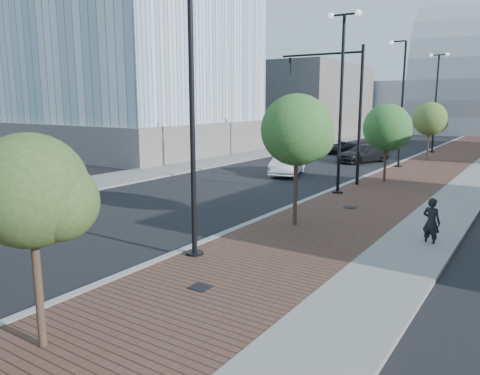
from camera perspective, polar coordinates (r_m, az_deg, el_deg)
The scene contains 21 objects.
sidewalk at distance 41.59m, azimuth 24.92°, elevation 2.93°, with size 7.00×140.00×0.12m, color #4C2D23.
curb at distance 42.24m, azimuth 20.23°, elevation 3.38°, with size 0.30×140.00×0.14m, color gray.
west_sidewalk at distance 46.90m, azimuth 4.58°, elevation 4.63°, with size 4.00×140.00×0.12m, color slate.
white_sedan at distance 31.40m, azimuth 5.93°, elevation 3.06°, with size 1.71×4.91×1.62m, color silver.
dark_car_mid at distance 45.42m, azimuth 12.18°, elevation 4.88°, with size 1.87×4.07×1.13m, color black.
dark_car_far at distance 39.02m, azimuth 14.97°, elevation 4.09°, with size 2.03×4.98×1.45m, color black.
pedestrian at distance 17.00m, azimuth 22.56°, elevation -3.98°, with size 0.62×0.41×1.69m, color black.
streetlight_1 at distance 14.13m, azimuth -6.28°, elevation 8.34°, with size 1.44×0.56×9.21m.
streetlight_2 at distance 24.54m, azimuth 12.36°, elevation 10.19°, with size 1.72×0.56×9.28m.
streetlight_3 at distance 36.02m, azimuth 19.18°, elevation 9.14°, with size 1.44×0.56×9.21m.
streetlight_4 at distance 47.71m, azimuth 23.01°, elevation 9.67°, with size 1.72×0.56×9.28m.
traffic_mast at distance 27.66m, azimuth 12.90°, elevation 10.52°, with size 5.09×0.20×8.00m.
tree_0 at distance 9.39m, azimuth -24.21°, elevation -0.45°, with size 2.24×2.17×4.33m.
tree_1 at distance 17.76m, azimuth 7.19°, elevation 7.04°, with size 2.74×2.74×5.19m.
tree_2 at distance 29.02m, azimuth 17.82°, elevation 7.03°, with size 2.83×2.83×4.77m.
tree_3 at distance 40.68m, azimuth 22.49°, elevation 7.83°, with size 2.70×2.70×4.86m.
tower_podium at distance 47.05m, azimuth -12.17°, elevation 6.21°, with size 19.00×19.00×3.00m, color slate.
convention_center at distance 86.65m, azimuth 26.23°, elevation 10.24°, with size 50.00×30.00×50.00m.
commercial_block_nw at distance 67.64m, azimuth 7.69°, elevation 10.57°, with size 14.00×20.00×10.00m, color #635D59.
utility_cover_1 at distance 12.31m, azimuth -4.93°, elevation -12.15°, with size 0.50×0.50×0.02m, color black.
utility_cover_2 at distance 21.63m, azimuth 13.44°, elevation -2.41°, with size 0.50×0.50×0.02m, color black.
Camera 1 is at (9.49, -0.87, 4.88)m, focal length 34.54 mm.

